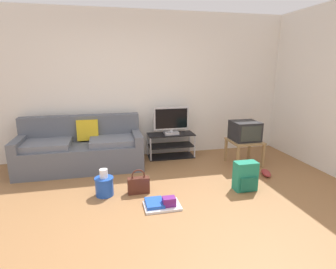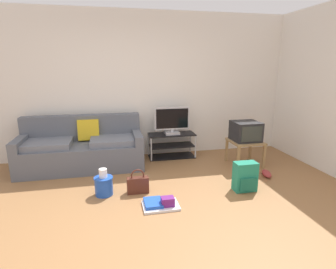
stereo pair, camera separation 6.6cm
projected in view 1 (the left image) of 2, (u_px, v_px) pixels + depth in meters
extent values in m
cube|color=olive|center=(155.00, 221.00, 3.11)|extent=(9.00, 9.80, 0.02)
cube|color=silver|center=(131.00, 86.00, 5.09)|extent=(9.00, 0.10, 2.70)
cube|color=#565B66|center=(82.00, 156.00, 4.63)|extent=(2.03, 0.84, 0.43)
cube|color=#565B66|center=(81.00, 128.00, 4.82)|extent=(2.03, 0.20, 0.44)
cube|color=#565B66|center=(19.00, 143.00, 4.35)|extent=(0.14, 0.84, 0.17)
cube|color=#565B66|center=(137.00, 137.00, 4.76)|extent=(0.14, 0.84, 0.17)
cube|color=slate|center=(44.00, 145.00, 4.39)|extent=(0.81, 0.59, 0.10)
cube|color=slate|center=(114.00, 141.00, 4.63)|extent=(0.81, 0.59, 0.10)
cube|color=gold|center=(88.00, 130.00, 4.74)|extent=(0.36, 0.16, 0.37)
cube|color=black|center=(171.00, 134.00, 5.16)|extent=(0.88, 0.39, 0.02)
cube|color=black|center=(171.00, 145.00, 5.22)|extent=(0.84, 0.37, 0.02)
cube|color=black|center=(171.00, 156.00, 5.27)|extent=(0.88, 0.39, 0.02)
cylinder|color=#B7B7BC|center=(151.00, 150.00, 4.96)|extent=(0.03, 0.03, 0.46)
cylinder|color=#B7B7BC|center=(195.00, 147.00, 5.14)|extent=(0.03, 0.03, 0.46)
cylinder|color=#B7B7BC|center=(148.00, 144.00, 5.30)|extent=(0.03, 0.03, 0.46)
cylinder|color=#B7B7BC|center=(189.00, 142.00, 5.48)|extent=(0.03, 0.03, 0.46)
cube|color=#B2B2B7|center=(171.00, 133.00, 5.14)|extent=(0.27, 0.22, 0.05)
cube|color=#B2B2B7|center=(171.00, 130.00, 5.13)|extent=(0.05, 0.04, 0.04)
cube|color=#B2B2B7|center=(171.00, 118.00, 5.07)|extent=(0.67, 0.04, 0.43)
cube|color=black|center=(171.00, 119.00, 5.05)|extent=(0.61, 0.01, 0.37)
cube|color=#9E7A4C|center=(245.00, 141.00, 4.78)|extent=(0.54, 0.54, 0.03)
cube|color=#9E7A4C|center=(238.00, 158.00, 4.56)|extent=(0.04, 0.04, 0.41)
cube|color=#9E7A4C|center=(263.00, 156.00, 4.66)|extent=(0.04, 0.04, 0.41)
cube|color=#9E7A4C|center=(226.00, 150.00, 5.01)|extent=(0.04, 0.04, 0.41)
cube|color=#9E7A4C|center=(249.00, 148.00, 5.11)|extent=(0.04, 0.04, 0.41)
cube|color=#232326|center=(245.00, 131.00, 4.76)|extent=(0.45, 0.42, 0.34)
cube|color=#333833|center=(251.00, 134.00, 4.55)|extent=(0.37, 0.01, 0.26)
cube|color=#238466|center=(245.00, 176.00, 3.83)|extent=(0.32, 0.18, 0.42)
cube|color=#1A634C|center=(249.00, 184.00, 3.75)|extent=(0.24, 0.04, 0.18)
cylinder|color=#1A634C|center=(236.00, 172.00, 3.91)|extent=(0.04, 0.04, 0.33)
cylinder|color=#1A634C|center=(247.00, 171.00, 3.94)|extent=(0.04, 0.04, 0.33)
cube|color=#4C2319|center=(139.00, 185.00, 3.74)|extent=(0.30, 0.11, 0.23)
torus|color=#4C2319|center=(138.00, 176.00, 3.71)|extent=(0.19, 0.02, 0.19)
cylinder|color=blue|center=(104.00, 186.00, 3.68)|extent=(0.24, 0.24, 0.26)
cylinder|color=blue|center=(104.00, 178.00, 3.65)|extent=(0.26, 0.26, 0.02)
cylinder|color=white|center=(104.00, 174.00, 3.64)|extent=(0.11, 0.11, 0.14)
ellipsoid|color=#993333|center=(253.00, 174.00, 4.31)|extent=(0.21, 0.31, 0.09)
ellipsoid|color=#993333|center=(266.00, 173.00, 4.36)|extent=(0.20, 0.31, 0.09)
cube|color=silver|center=(162.00, 206.00, 3.40)|extent=(0.45, 0.31, 0.03)
cube|color=#661E70|center=(169.00, 201.00, 3.36)|extent=(0.16, 0.12, 0.11)
cube|color=blue|center=(155.00, 203.00, 3.40)|extent=(0.22, 0.28, 0.04)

